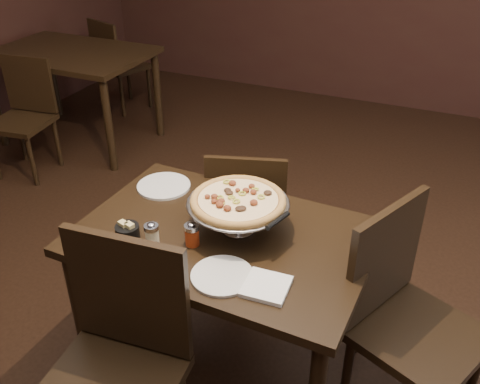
% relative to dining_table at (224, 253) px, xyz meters
% --- Properties ---
extents(room, '(6.04, 7.04, 2.84)m').
position_rel_dining_table_xyz_m(room, '(0.11, 0.12, 0.76)').
color(room, black).
rests_on(room, ground).
extents(dining_table, '(1.21, 0.84, 0.74)m').
position_rel_dining_table_xyz_m(dining_table, '(0.00, 0.00, 0.00)').
color(dining_table, black).
rests_on(dining_table, ground).
extents(background_table, '(1.24, 0.83, 0.77)m').
position_rel_dining_table_xyz_m(background_table, '(-2.16, 1.73, 0.03)').
color(background_table, black).
rests_on(background_table, ground).
extents(pizza_stand, '(0.42, 0.42, 0.17)m').
position_rel_dining_table_xyz_m(pizza_stand, '(0.04, 0.05, 0.24)').
color(pizza_stand, '#B2B2B9').
rests_on(pizza_stand, dining_table).
extents(parmesan_shaker, '(0.06, 0.06, 0.10)m').
position_rel_dining_table_xyz_m(parmesan_shaker, '(-0.23, -0.17, 0.14)').
color(parmesan_shaker, '#F6EEBF').
rests_on(parmesan_shaker, dining_table).
extents(pepper_flake_shaker, '(0.06, 0.06, 0.10)m').
position_rel_dining_table_xyz_m(pepper_flake_shaker, '(-0.08, -0.11, 0.15)').
color(pepper_flake_shaker, maroon).
rests_on(pepper_flake_shaker, dining_table).
extents(packet_caddy, '(0.10, 0.10, 0.08)m').
position_rel_dining_table_xyz_m(packet_caddy, '(-0.34, -0.18, 0.13)').
color(packet_caddy, black).
rests_on(packet_caddy, dining_table).
extents(napkin_stack, '(0.16, 0.16, 0.02)m').
position_rel_dining_table_xyz_m(napkin_stack, '(0.28, -0.24, 0.11)').
color(napkin_stack, white).
rests_on(napkin_stack, dining_table).
extents(plate_left, '(0.25, 0.25, 0.01)m').
position_rel_dining_table_xyz_m(plate_left, '(-0.41, 0.23, 0.10)').
color(plate_left, silver).
rests_on(plate_left, dining_table).
extents(plate_near, '(0.23, 0.23, 0.01)m').
position_rel_dining_table_xyz_m(plate_near, '(0.11, -0.25, 0.10)').
color(plate_near, silver).
rests_on(plate_near, dining_table).
extents(serving_spatula, '(0.15, 0.15, 0.03)m').
position_rel_dining_table_xyz_m(serving_spatula, '(0.23, -0.02, 0.23)').
color(serving_spatula, '#B2B2B9').
rests_on(serving_spatula, pizza_stand).
extents(chair_far, '(0.50, 0.50, 0.85)m').
position_rel_dining_table_xyz_m(chair_far, '(-0.13, 0.56, -0.18)').
color(chair_far, black).
rests_on(chair_far, ground).
extents(chair_near, '(0.49, 0.49, 0.98)m').
position_rel_dining_table_xyz_m(chair_near, '(-0.15, -0.58, -0.11)').
color(chair_near, black).
rests_on(chair_near, ground).
extents(chair_side, '(0.59, 0.59, 0.96)m').
position_rel_dining_table_xyz_m(chair_side, '(0.74, 0.07, -0.12)').
color(chair_side, black).
rests_on(chair_side, ground).
extents(bg_chair_far, '(0.51, 0.51, 0.86)m').
position_rel_dining_table_xyz_m(bg_chair_far, '(-2.25, 2.44, -0.17)').
color(bg_chair_far, black).
rests_on(bg_chair_far, ground).
extents(bg_chair_near, '(0.45, 0.45, 0.86)m').
position_rel_dining_table_xyz_m(bg_chair_near, '(-2.17, 1.15, -0.17)').
color(bg_chair_near, black).
rests_on(bg_chair_near, ground).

